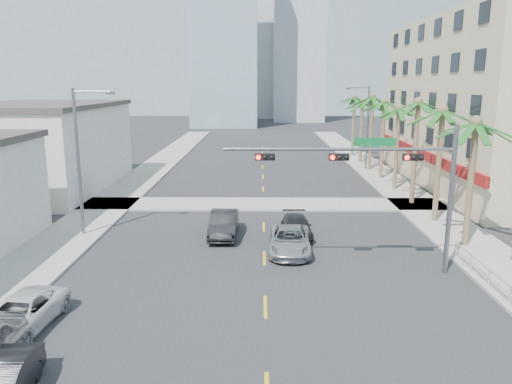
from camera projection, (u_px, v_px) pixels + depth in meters
ground at (266, 358)px, 17.21m from camera, size 260.00×260.00×0.00m
sidewalk_right at (427, 211)px, 36.62m from camera, size 4.00×120.00×0.15m
sidewalk_left at (101, 210)px, 36.84m from camera, size 4.00×120.00×0.15m
sidewalk_cross at (263, 204)px, 38.68m from camera, size 80.00×4.00×0.15m
building_right at (508, 103)px, 44.70m from camera, size 15.25×28.00×15.00m
building_left_far at (42, 149)px, 43.97m from camera, size 11.00×18.00×7.20m
tower_far_left at (224, 12)px, 104.95m from camera, size 14.00×14.00×48.00m
tower_far_center at (251, 39)px, 134.85m from camera, size 16.00×16.00×42.00m
traffic_signal_mast at (386, 173)px, 23.84m from camera, size 11.12×0.54×7.20m
palm_tree_0 at (476, 124)px, 27.31m from camera, size 4.80×4.80×7.80m
palm_tree_1 at (443, 112)px, 32.31m from camera, size 4.80×4.80×8.16m
palm_tree_2 at (418, 103)px, 37.32m from camera, size 4.80×4.80×8.52m
palm_tree_3 at (399, 109)px, 42.55m from camera, size 4.80×4.80×7.80m
palm_tree_4 at (384, 103)px, 47.55m from camera, size 4.80×4.80×8.16m
palm_tree_5 at (373, 98)px, 52.56m from camera, size 4.80×4.80×8.52m
palm_tree_6 at (363, 102)px, 57.78m from camera, size 4.80×4.80×7.80m
palm_tree_7 at (354, 98)px, 62.79m from camera, size 4.80×4.80×8.16m
streetlight_left at (81, 155)px, 29.91m from camera, size 2.55×0.25×9.00m
streetlight_right at (366, 123)px, 53.14m from camera, size 2.55×0.25×9.00m
guardrail at (490, 275)px, 22.83m from camera, size 0.08×8.08×1.00m
car_parked_far at (20, 314)px, 19.05m from camera, size 2.53×4.77×1.28m
car_lane_left at (224, 224)px, 30.73m from camera, size 1.64×4.69×1.54m
car_lane_center at (290, 240)px, 27.82m from camera, size 2.56×5.08×1.38m
car_lane_right at (296, 227)px, 30.67m from camera, size 1.83×4.33×1.25m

